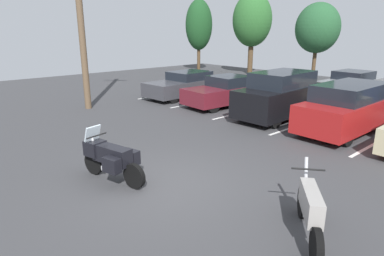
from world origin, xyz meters
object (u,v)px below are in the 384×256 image
(motorcycle_second, at_px, (310,210))
(utility_pole, at_px, (79,7))
(car_far_grey, at_px, (350,85))
(car_maroon, at_px, (225,92))
(car_red, at_px, (348,108))
(car_charcoal, at_px, (185,85))
(car_black, at_px, (281,95))
(motorcycle_touring, at_px, (110,157))

(motorcycle_second, bearing_deg, utility_pole, 172.86)
(car_far_grey, xyz_separation_m, utility_pole, (-7.23, -12.21, 3.96))
(car_maroon, distance_m, car_red, 6.11)
(motorcycle_second, bearing_deg, car_far_grey, 111.48)
(car_charcoal, relative_size, utility_pole, 0.53)
(car_black, bearing_deg, car_maroon, -179.30)
(car_maroon, bearing_deg, motorcycle_touring, -64.40)
(motorcycle_touring, distance_m, motorcycle_second, 4.84)
(motorcycle_second, relative_size, utility_pole, 0.19)
(car_red, relative_size, car_far_grey, 1.07)
(car_far_grey, bearing_deg, car_red, -66.82)
(motorcycle_second, xyz_separation_m, car_red, (-2.59, 7.17, 0.35))
(motorcycle_second, xyz_separation_m, car_maroon, (-8.70, 7.05, 0.15))
(utility_pole, bearing_deg, car_far_grey, 59.35)
(car_red, bearing_deg, utility_pole, -150.98)
(car_maroon, relative_size, car_black, 0.91)
(car_red, bearing_deg, motorcycle_second, -70.12)
(car_black, xyz_separation_m, car_far_grey, (0.04, 6.70, -0.25))
(motorcycle_second, bearing_deg, car_red, 109.88)
(car_red, xyz_separation_m, car_far_grey, (-2.83, 6.62, -0.18))
(car_charcoal, height_order, car_maroon, car_maroon)
(car_maroon, height_order, car_red, car_red)
(motorcycle_second, bearing_deg, motorcycle_touring, -161.81)
(car_black, bearing_deg, motorcycle_touring, -84.19)
(car_maroon, xyz_separation_m, car_red, (6.10, 0.12, 0.20))
(motorcycle_touring, bearing_deg, car_maroon, 115.60)
(car_black, bearing_deg, car_far_grey, 89.62)
(car_charcoal, xyz_separation_m, car_black, (6.29, 0.06, 0.28))
(car_charcoal, bearing_deg, car_black, 0.52)
(car_maroon, xyz_separation_m, car_black, (3.23, 0.04, 0.27))
(car_maroon, relative_size, utility_pole, 0.47)
(motorcycle_second, xyz_separation_m, car_far_grey, (-5.43, 13.79, 0.17))
(motorcycle_second, height_order, car_black, car_black)
(car_charcoal, xyz_separation_m, car_maroon, (3.06, 0.02, 0.01))
(car_maroon, height_order, utility_pole, utility_pole)
(motorcycle_touring, distance_m, car_maroon, 9.49)
(car_charcoal, bearing_deg, car_maroon, 0.32)
(car_charcoal, bearing_deg, motorcycle_touring, -50.03)
(car_maroon, distance_m, car_black, 3.24)
(car_charcoal, bearing_deg, motorcycle_second, -30.88)
(car_red, height_order, car_far_grey, car_red)
(car_maroon, relative_size, car_red, 0.91)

